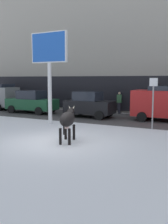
# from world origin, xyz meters

# --- Properties ---
(ground_plane) EXTENTS (120.00, 120.00, 0.00)m
(ground_plane) POSITION_xyz_m (0.00, 0.00, 0.00)
(ground_plane) COLOR white
(road_strip) EXTENTS (60.00, 5.60, 0.01)m
(road_strip) POSITION_xyz_m (0.00, 7.65, 0.00)
(road_strip) COLOR #423F3F
(road_strip) RESTS_ON ground
(building_facade) EXTENTS (44.00, 6.10, 13.00)m
(building_facade) POSITION_xyz_m (0.00, 13.64, 6.48)
(building_facade) COLOR gray
(building_facade) RESTS_ON ground
(cow_black) EXTENTS (1.01, 1.93, 1.54)m
(cow_black) POSITION_xyz_m (0.39, 0.19, 0.99)
(cow_black) COLOR black
(cow_black) RESTS_ON ground
(billboard) EXTENTS (2.53, 0.30, 5.56)m
(billboard) POSITION_xyz_m (-2.99, 3.73, 4.31)
(billboard) COLOR silver
(billboard) RESTS_ON ground
(car_darkgreen_sedan) EXTENTS (4.20, 1.98, 1.84)m
(car_darkgreen_sedan) POSITION_xyz_m (-7.29, 7.35, 0.91)
(car_darkgreen_sedan) COLOR #194C2D
(car_darkgreen_sedan) RESTS_ON ground
(car_black_hatchback) EXTENTS (3.50, 1.92, 1.86)m
(car_black_hatchback) POSITION_xyz_m (-2.03, 7.28, 0.93)
(car_black_hatchback) COLOR black
(car_black_hatchback) RESTS_ON ground
(pedestrian_near_billboard) EXTENTS (0.36, 0.24, 1.73)m
(pedestrian_near_billboard) POSITION_xyz_m (-0.82, 10.29, 0.88)
(pedestrian_near_billboard) COLOR #282833
(pedestrian_near_billboard) RESTS_ON ground
(street_sign) EXTENTS (0.44, 0.08, 2.82)m
(street_sign) POSITION_xyz_m (3.07, 4.81, 1.67)
(street_sign) COLOR gray
(street_sign) RESTS_ON ground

